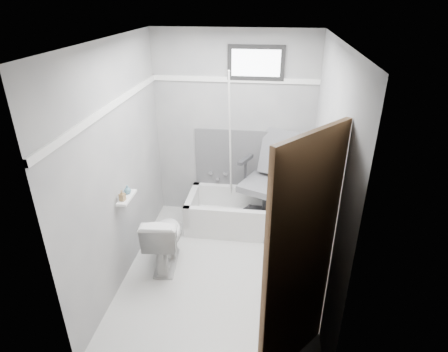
% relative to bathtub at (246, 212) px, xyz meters
% --- Properties ---
extents(floor, '(2.60, 2.60, 0.00)m').
position_rel_bathtub_xyz_m(floor, '(-0.21, -0.93, -0.21)').
color(floor, silver).
rests_on(floor, ground).
extents(ceiling, '(2.60, 2.60, 0.00)m').
position_rel_bathtub_xyz_m(ceiling, '(-0.21, -0.93, 2.19)').
color(ceiling, silver).
rests_on(ceiling, floor).
extents(wall_back, '(2.00, 0.02, 2.40)m').
position_rel_bathtub_xyz_m(wall_back, '(-0.21, 0.37, 0.99)').
color(wall_back, slate).
rests_on(wall_back, floor).
extents(wall_front, '(2.00, 0.02, 2.40)m').
position_rel_bathtub_xyz_m(wall_front, '(-0.21, -2.23, 0.99)').
color(wall_front, slate).
rests_on(wall_front, floor).
extents(wall_left, '(0.02, 2.60, 2.40)m').
position_rel_bathtub_xyz_m(wall_left, '(-1.21, -0.93, 0.99)').
color(wall_left, slate).
rests_on(wall_left, floor).
extents(wall_right, '(0.02, 2.60, 2.40)m').
position_rel_bathtub_xyz_m(wall_right, '(0.79, -0.93, 0.99)').
color(wall_right, slate).
rests_on(wall_right, floor).
extents(bathtub, '(1.50, 0.70, 0.42)m').
position_rel_bathtub_xyz_m(bathtub, '(0.00, 0.00, 0.00)').
color(bathtub, silver).
rests_on(bathtub, floor).
extents(office_chair, '(0.86, 0.86, 1.13)m').
position_rel_bathtub_xyz_m(office_chair, '(0.23, 0.02, 0.48)').
color(office_chair, slate).
rests_on(office_chair, bathtub).
extents(toilet, '(0.44, 0.71, 0.67)m').
position_rel_bathtub_xyz_m(toilet, '(-0.83, -0.86, 0.12)').
color(toilet, silver).
rests_on(toilet, floor).
extents(door, '(0.78, 0.78, 2.00)m').
position_rel_bathtub_xyz_m(door, '(0.77, -2.21, 0.79)').
color(door, brown).
rests_on(door, floor).
extents(window, '(0.66, 0.04, 0.40)m').
position_rel_bathtub_xyz_m(window, '(0.04, 0.36, 1.81)').
color(window, black).
rests_on(window, wall_back).
extents(backerboard, '(1.50, 0.02, 0.78)m').
position_rel_bathtub_xyz_m(backerboard, '(0.04, 0.36, 0.59)').
color(backerboard, '#4C4C4F').
rests_on(backerboard, wall_back).
extents(trim_back, '(2.00, 0.02, 0.06)m').
position_rel_bathtub_xyz_m(trim_back, '(-0.21, 0.36, 1.61)').
color(trim_back, white).
rests_on(trim_back, wall_back).
extents(trim_left, '(0.02, 2.60, 0.06)m').
position_rel_bathtub_xyz_m(trim_left, '(-1.20, -0.93, 1.61)').
color(trim_left, white).
rests_on(trim_left, wall_left).
extents(pole, '(0.02, 0.42, 1.91)m').
position_rel_bathtub_xyz_m(pole, '(-0.23, 0.13, 0.84)').
color(pole, silver).
rests_on(pole, bathtub).
extents(shelf, '(0.10, 0.32, 0.02)m').
position_rel_bathtub_xyz_m(shelf, '(-1.14, -0.99, 0.69)').
color(shelf, white).
rests_on(shelf, wall_left).
extents(soap_bottle_a, '(0.06, 0.06, 0.12)m').
position_rel_bathtub_xyz_m(soap_bottle_a, '(-1.15, -1.07, 0.76)').
color(soap_bottle_a, olive).
rests_on(soap_bottle_a, shelf).
extents(soap_bottle_b, '(0.10, 0.10, 0.09)m').
position_rel_bathtub_xyz_m(soap_bottle_b, '(-1.15, -0.93, 0.75)').
color(soap_bottle_b, teal).
rests_on(soap_bottle_b, shelf).
extents(faucet, '(0.26, 0.10, 0.16)m').
position_rel_bathtub_xyz_m(faucet, '(-0.41, 0.34, 0.34)').
color(faucet, silver).
rests_on(faucet, wall_back).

